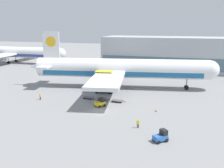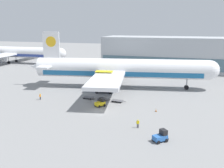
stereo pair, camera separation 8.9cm
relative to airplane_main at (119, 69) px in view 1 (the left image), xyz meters
name	(u,v)px [view 1 (the left image)]	position (x,y,z in m)	size (l,w,h in m)	color
ground_plane	(100,111)	(2.08, -22.55, -5.84)	(400.00, 400.00, 0.00)	gray
terminal_building	(210,55)	(28.68, 38.17, 1.15)	(90.00, 18.20, 14.00)	#B2B7BC
airplane_main	(119,69)	(0.00, 0.00, 0.00)	(57.62, 48.65, 17.00)	white
airplane_distant	(17,52)	(-63.65, 34.35, -0.46)	(53.50, 44.36, 15.66)	white
scissor_lift_loader	(104,85)	(-2.38, -6.80, -3.54)	(5.66, 4.18, 6.19)	#284C99
baggage_tug_foreground	(161,136)	(16.84, -33.49, -4.96)	(2.75, 2.71, 2.00)	#2D66B7
baggage_tug_mid	(101,103)	(0.92, -19.08, -4.96)	(2.55, 2.82, 2.00)	yellow
baggage_dolly_lead	(89,97)	(-4.23, -14.17, -5.45)	(3.76, 1.75, 0.48)	#56565B
baggage_dolly_second	(103,99)	(-0.13, -14.51, -5.45)	(3.76, 1.75, 0.48)	#56565B
baggage_dolly_third	(117,101)	(3.86, -14.78, -5.45)	(3.76, 1.75, 0.48)	#56565B
ground_crew_near	(138,123)	(12.04, -29.16, -4.86)	(0.54, 0.33, 1.68)	black
ground_crew_far	(40,96)	(-15.90, -18.69, -4.86)	(0.22, 0.57, 1.67)	black
traffic_cone_near	(156,110)	(14.11, -18.93, -5.51)	(0.40, 0.40, 0.67)	black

